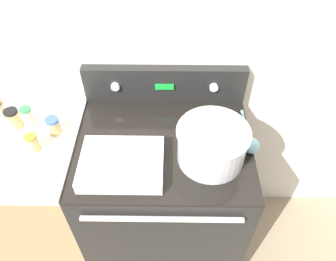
{
  "coord_description": "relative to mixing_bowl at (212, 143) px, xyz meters",
  "views": [
    {
      "loc": [
        0.03,
        -0.65,
        2.05
      ],
      "look_at": [
        0.02,
        0.33,
        1.01
      ],
      "focal_mm": 35.0,
      "sensor_mm": 36.0,
      "label": 1
    }
  ],
  "objects": [
    {
      "name": "kitchen_wall",
      "position": [
        -0.2,
        0.44,
        0.2
      ],
      "size": [
        8.0,
        0.05,
        2.5
      ],
      "color": "silver",
      "rests_on": "ground_plane"
    },
    {
      "name": "casserole_dish",
      "position": [
        -0.37,
        -0.06,
        -0.06
      ],
      "size": [
        0.34,
        0.26,
        0.06
      ],
      "color": "silver",
      "rests_on": "stove_range"
    },
    {
      "name": "spice_jar_green_cap",
      "position": [
        -0.81,
        0.17,
        -0.03
      ],
      "size": [
        0.05,
        0.05,
        0.11
      ],
      "color": "beige",
      "rests_on": "side_counter"
    },
    {
      "name": "side_counter",
      "position": [
        -0.89,
        0.09,
        -0.56
      ],
      "size": [
        0.6,
        0.63,
        0.97
      ],
      "color": "tan",
      "rests_on": "ground_plane"
    },
    {
      "name": "spice_jar_black_cap",
      "position": [
        -0.88,
        0.17,
        -0.03
      ],
      "size": [
        0.06,
        0.06,
        0.1
      ],
      "color": "tan",
      "rests_on": "side_counter"
    },
    {
      "name": "mixing_bowl",
      "position": [
        0.0,
        0.0,
        0.0
      ],
      "size": [
        0.3,
        0.3,
        0.17
      ],
      "color": "silver",
      "rests_on": "stove_range"
    },
    {
      "name": "spice_jar_brown_cap",
      "position": [
        -0.95,
        0.2,
        -0.02
      ],
      "size": [
        0.05,
        0.05,
        0.12
      ],
      "color": "beige",
      "rests_on": "side_counter"
    },
    {
      "name": "control_panel",
      "position": [
        -0.2,
        0.38,
        0.0
      ],
      "size": [
        0.79,
        0.07,
        0.19
      ],
      "color": "black",
      "rests_on": "stove_range"
    },
    {
      "name": "spice_jar_orange_cap",
      "position": [
        -0.75,
        0.03,
        -0.04
      ],
      "size": [
        0.05,
        0.05,
        0.09
      ],
      "color": "tan",
      "rests_on": "side_counter"
    },
    {
      "name": "ladle",
      "position": [
        0.18,
        0.05,
        -0.06
      ],
      "size": [
        0.07,
        0.28,
        0.07
      ],
      "color": "#7AB2C6",
      "rests_on": "stove_range"
    },
    {
      "name": "spice_jar_blue_cap",
      "position": [
        -0.69,
        0.13,
        -0.04
      ],
      "size": [
        0.06,
        0.06,
        0.08
      ],
      "color": "tan",
      "rests_on": "side_counter"
    },
    {
      "name": "stove_range",
      "position": [
        -0.2,
        0.08,
        -0.57
      ],
      "size": [
        0.79,
        0.66,
        0.95
      ],
      "color": "black",
      "rests_on": "ground_plane"
    }
  ]
}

